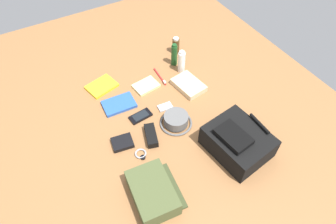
{
  "coord_description": "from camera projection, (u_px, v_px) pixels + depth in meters",
  "views": [
    {
      "loc": [
        0.94,
        -0.54,
        1.32
      ],
      "look_at": [
        0.0,
        0.0,
        0.04
      ],
      "focal_mm": 31.5,
      "sensor_mm": 36.0,
      "label": 1
    }
  ],
  "objects": [
    {
      "name": "media_player",
      "position": [
        165.0,
        107.0,
        1.74
      ],
      "size": [
        0.06,
        0.09,
        0.01
      ],
      "color": "#B7B7BC",
      "rests_on": "ground_plane"
    },
    {
      "name": "paperback_novel",
      "position": [
        102.0,
        86.0,
        1.85
      ],
      "size": [
        0.17,
        0.2,
        0.02
      ],
      "color": "yellow",
      "rests_on": "ground_plane"
    },
    {
      "name": "travel_guidebook",
      "position": [
        119.0,
        104.0,
        1.75
      ],
      "size": [
        0.14,
        0.19,
        0.02
      ],
      "color": "blue",
      "rests_on": "ground_plane"
    },
    {
      "name": "sunglasses_case",
      "position": [
        151.0,
        135.0,
        1.59
      ],
      "size": [
        0.15,
        0.09,
        0.04
      ],
      "primitive_type": "cube",
      "rotation": [
        0.0,
        0.0,
        -0.3
      ],
      "color": "black",
      "rests_on": "ground_plane"
    },
    {
      "name": "folded_towel",
      "position": [
        189.0,
        85.0,
        1.84
      ],
      "size": [
        0.22,
        0.17,
        0.04
      ],
      "primitive_type": "cube",
      "rotation": [
        0.0,
        0.0,
        0.14
      ],
      "color": "beige",
      "rests_on": "ground_plane"
    },
    {
      "name": "toothbrush",
      "position": [
        160.0,
        77.0,
        1.91
      ],
      "size": [
        0.17,
        0.02,
        0.02
      ],
      "color": "red",
      "rests_on": "ground_plane"
    },
    {
      "name": "notepad",
      "position": [
        146.0,
        86.0,
        1.86
      ],
      "size": [
        0.13,
        0.16,
        0.02
      ],
      "primitive_type": "cube",
      "rotation": [
        0.0,
        0.0,
        0.13
      ],
      "color": "beige",
      "rests_on": "ground_plane"
    },
    {
      "name": "ground_plane",
      "position": [
        168.0,
        118.0,
        1.71
      ],
      "size": [
        2.64,
        2.02,
        0.02
      ],
      "primitive_type": "cube",
      "color": "#8D5E36",
      "rests_on": "ground"
    },
    {
      "name": "wristwatch",
      "position": [
        141.0,
        154.0,
        1.53
      ],
      "size": [
        0.07,
        0.06,
        0.01
      ],
      "color": "#99999E",
      "rests_on": "ground_plane"
    },
    {
      "name": "backpack",
      "position": [
        238.0,
        142.0,
        1.51
      ],
      "size": [
        0.34,
        0.3,
        0.16
      ],
      "color": "black",
      "rests_on": "ground_plane"
    },
    {
      "name": "wallet",
      "position": [
        122.0,
        143.0,
        1.57
      ],
      "size": [
        0.11,
        0.12,
        0.02
      ],
      "primitive_type": "cube",
      "rotation": [
        0.0,
        0.0,
        -0.16
      ],
      "color": "black",
      "rests_on": "ground_plane"
    },
    {
      "name": "cell_phone",
      "position": [
        141.0,
        116.0,
        1.7
      ],
      "size": [
        0.08,
        0.14,
        0.01
      ],
      "color": "black",
      "rests_on": "ground_plane"
    },
    {
      "name": "cologne_bottle",
      "position": [
        176.0,
        46.0,
        2.04
      ],
      "size": [
        0.05,
        0.05,
        0.12
      ],
      "color": "#473319",
      "rests_on": "ground_plane"
    },
    {
      "name": "shampoo_bottle",
      "position": [
        174.0,
        55.0,
        1.94
      ],
      "size": [
        0.04,
        0.04,
        0.16
      ],
      "color": "#19471E",
      "rests_on": "ground_plane"
    },
    {
      "name": "toothpaste_tube",
      "position": [
        182.0,
        62.0,
        1.9
      ],
      "size": [
        0.05,
        0.05,
        0.16
      ],
      "color": "white",
      "rests_on": "ground_plane"
    },
    {
      "name": "toiletry_pouch",
      "position": [
        153.0,
        192.0,
        1.35
      ],
      "size": [
        0.28,
        0.24,
        0.09
      ],
      "color": "#47512D",
      "rests_on": "ground_plane"
    },
    {
      "name": "bucket_hat",
      "position": [
        176.0,
        120.0,
        1.65
      ],
      "size": [
        0.18,
        0.18,
        0.07
      ],
      "color": "#5D5D5D",
      "rests_on": "ground_plane"
    }
  ]
}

